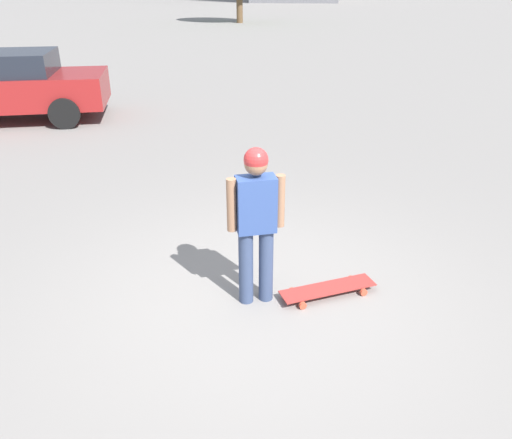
% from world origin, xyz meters
% --- Properties ---
extents(ground_plane, '(220.00, 220.00, 0.00)m').
position_xyz_m(ground_plane, '(0.00, 0.00, 0.00)').
color(ground_plane, gray).
extents(person, '(0.30, 0.52, 1.57)m').
position_xyz_m(person, '(0.00, 0.00, 0.92)').
color(person, '#38476B').
rests_on(person, ground_plane).
extents(skateboard, '(0.64, 1.00, 0.09)m').
position_xyz_m(skateboard, '(0.15, -0.71, 0.07)').
color(skateboard, '#A5332D').
rests_on(skateboard, ground_plane).
extents(car_parked_near, '(2.94, 4.58, 1.49)m').
position_xyz_m(car_parked_near, '(6.51, 6.20, 0.78)').
color(car_parked_near, maroon).
rests_on(car_parked_near, ground_plane).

